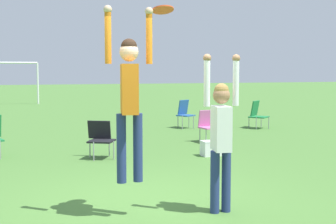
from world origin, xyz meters
The scene contains 9 objects.
ground_plane centered at (0.00, 0.00, 0.00)m, with size 120.00×120.00×0.00m, color #477533.
person_jumping centered at (-0.29, -0.38, 1.61)m, with size 0.63×0.50×2.19m.
person_defending centered at (0.87, -0.62, 1.08)m, with size 0.51×0.39×2.06m.
frisbee centered at (0.16, -0.37, 2.61)m, with size 0.28×0.27×0.09m.
camping_chair_0 centered at (3.27, 4.99, 0.48)m, with size 0.51×0.55×0.83m.
camping_chair_2 centered at (0.18, 3.73, 0.45)m, with size 0.67×0.73×0.78m.
camping_chair_3 centered at (3.82, 8.01, 0.52)m, with size 0.62×0.69×0.91m.
camping_chair_5 centered at (6.01, 7.18, 0.48)m, with size 0.76×0.85×0.88m.
cooler_box centered at (2.54, 3.15, 0.17)m, with size 0.51×0.30×0.33m.
Camera 1 is at (-1.80, -6.01, 1.84)m, focal length 50.00 mm.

